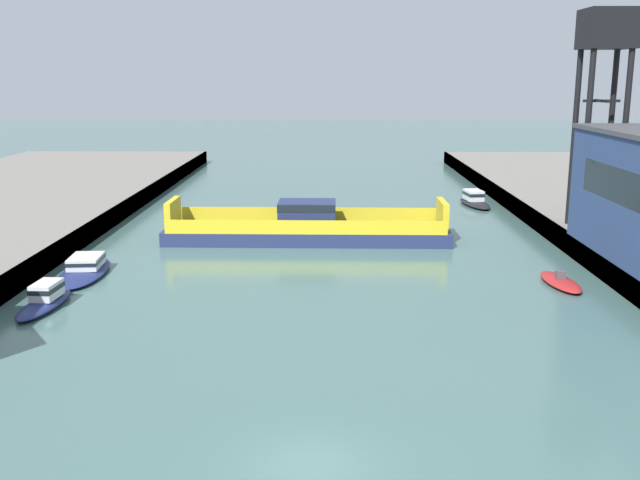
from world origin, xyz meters
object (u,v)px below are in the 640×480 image
at_px(moored_boat_near_left, 474,200).
at_px(moored_boat_near_right, 85,268).
at_px(chain_ferry, 307,228).
at_px(moored_boat_mid_right, 45,299).
at_px(moored_boat_mid_left, 560,282).
at_px(crane_tower, 606,55).

height_order(moored_boat_near_left, moored_boat_near_right, moored_boat_near_left).
xyz_separation_m(chain_ferry, moored_boat_mid_right, (-14.63, -17.81, -0.48)).
height_order(chain_ferry, moored_boat_mid_left, chain_ferry).
relative_size(moored_boat_near_right, crane_tower, 0.52).
xyz_separation_m(chain_ferry, crane_tower, (22.18, -2.26, 13.62)).
bearing_deg(moored_boat_near_right, chain_ferry, 35.74).
xyz_separation_m(moored_boat_near_left, moored_boat_near_right, (-31.57, -27.15, -0.14)).
bearing_deg(moored_boat_mid_left, chain_ferry, 142.19).
bearing_deg(crane_tower, chain_ferry, 174.19).
xyz_separation_m(moored_boat_near_right, crane_tower, (36.90, 8.33, 14.19)).
height_order(chain_ferry, moored_boat_near_right, chain_ferry).
height_order(chain_ferry, moored_boat_near_left, chain_ferry).
bearing_deg(crane_tower, moored_boat_near_right, -167.28).
distance_m(chain_ferry, moored_boat_mid_left, 21.04).
relative_size(chain_ferry, moored_boat_near_left, 3.19).
xyz_separation_m(chain_ferry, moored_boat_mid_left, (16.61, -12.89, -0.76)).
relative_size(moored_boat_mid_right, crane_tower, 0.38).
xyz_separation_m(moored_boat_near_left, crane_tower, (5.33, -18.82, 14.05)).
bearing_deg(moored_boat_near_right, moored_boat_mid_right, -89.31).
distance_m(chain_ferry, moored_boat_near_left, 23.63).
bearing_deg(moored_boat_near_left, chain_ferry, -135.50).
relative_size(moored_boat_near_right, moored_boat_mid_right, 1.36).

